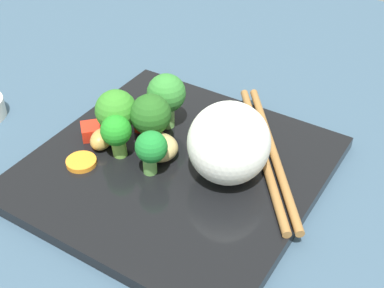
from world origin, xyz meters
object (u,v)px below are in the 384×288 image
(carrot_slice_0, at_px, (120,113))
(chopstick_pair, at_px, (268,152))
(square_plate, at_px, (176,169))
(rice_mound, at_px, (229,143))
(broccoli_floret_3, at_px, (151,149))

(carrot_slice_0, relative_size, chopstick_pair, 0.13)
(square_plate, relative_size, rice_mound, 3.29)
(rice_mound, relative_size, broccoli_floret_3, 1.67)
(broccoli_floret_3, xyz_separation_m, carrot_slice_0, (-0.06, -0.09, -0.03))
(broccoli_floret_3, distance_m, carrot_slice_0, 0.11)
(rice_mound, height_order, chopstick_pair, rice_mound)
(square_plate, bearing_deg, chopstick_pair, 130.65)
(rice_mound, distance_m, chopstick_pair, 0.06)
(square_plate, relative_size, broccoli_floret_3, 5.51)
(chopstick_pair, bearing_deg, rice_mound, 119.56)
(carrot_slice_0, bearing_deg, broccoli_floret_3, 55.11)
(carrot_slice_0, xyz_separation_m, chopstick_pair, (-0.02, 0.17, 0.00))
(square_plate, distance_m, rice_mound, 0.07)
(carrot_slice_0, height_order, chopstick_pair, chopstick_pair)
(rice_mound, bearing_deg, square_plate, -74.58)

